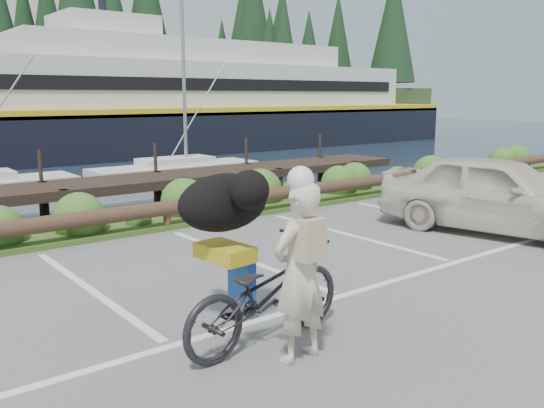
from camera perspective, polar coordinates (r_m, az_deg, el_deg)
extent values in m
plane|color=#5A5A5D|center=(8.25, 4.92, -8.36)|extent=(72.00, 72.00, 0.00)
cube|color=#3D5B21|center=(12.50, -11.80, -1.71)|extent=(34.00, 1.60, 0.10)
imported|color=black|center=(6.31, -0.63, -8.87)|extent=(2.25, 0.96, 1.15)
imported|color=beige|center=(5.85, 2.77, -6.81)|extent=(0.72, 0.51, 1.86)
ellipsoid|color=black|center=(6.59, -4.78, 0.15)|extent=(0.67, 1.21, 0.67)
imported|color=beige|center=(12.19, 21.45, 0.94)|extent=(2.83, 4.87, 1.56)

